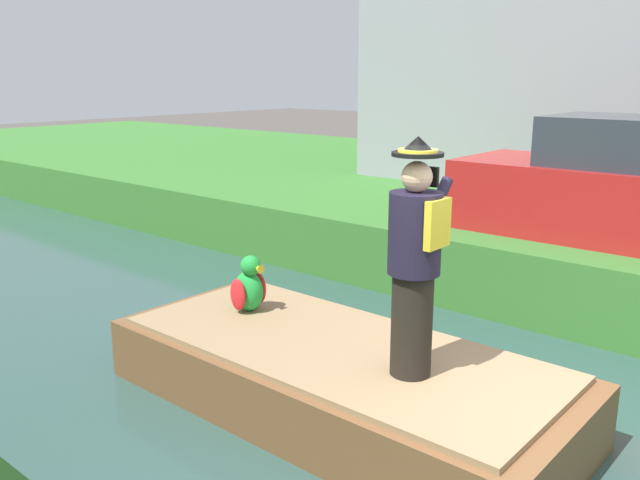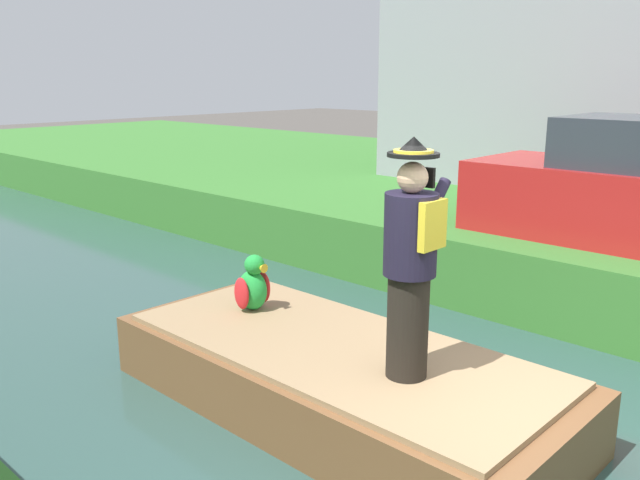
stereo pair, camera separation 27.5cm
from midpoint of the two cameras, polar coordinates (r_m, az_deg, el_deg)
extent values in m
cube|color=brown|center=(6.00, 2.67, -11.83)|extent=(1.81, 4.20, 0.56)
cube|color=#997A56|center=(5.88, 2.70, -9.15)|extent=(1.66, 3.87, 0.05)
cylinder|color=black|center=(5.21, 8.99, -7.26)|extent=(0.32, 0.32, 0.82)
cylinder|color=black|center=(4.99, 9.31, 0.46)|extent=(0.40, 0.40, 0.62)
cube|color=gold|center=(4.87, 11.20, 1.24)|extent=(0.28, 0.06, 0.36)
sphere|color=#DBA884|center=(4.91, 9.50, 5.29)|extent=(0.23, 0.23, 0.23)
cylinder|color=black|center=(4.89, 9.58, 7.20)|extent=(0.38, 0.38, 0.03)
cone|color=black|center=(4.88, 9.61, 8.01)|extent=(0.26, 0.26, 0.12)
cylinder|color=gold|center=(4.89, 9.59, 7.49)|extent=(0.29, 0.29, 0.02)
cylinder|color=black|center=(5.12, 11.15, 2.77)|extent=(0.38, 0.09, 0.43)
cube|color=black|center=(4.99, 10.91, 5.24)|extent=(0.03, 0.08, 0.15)
ellipsoid|color=green|center=(6.65, -4.61, -4.29)|extent=(0.26, 0.32, 0.40)
sphere|color=green|center=(6.54, -4.42, -2.13)|extent=(0.20, 0.20, 0.20)
cone|color=yellow|center=(6.48, -3.83, -2.38)|extent=(0.09, 0.09, 0.09)
ellipsoid|color=red|center=(6.56, -5.52, -4.57)|extent=(0.08, 0.20, 0.32)
ellipsoid|color=red|center=(6.74, -3.73, -4.03)|extent=(0.08, 0.20, 0.32)
cube|color=red|center=(9.01, 26.31, 2.65)|extent=(1.73, 4.01, 0.90)
camera|label=1|loc=(0.14, -88.62, 0.34)|focal=37.49mm
camera|label=2|loc=(0.14, 91.38, -0.34)|focal=37.49mm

